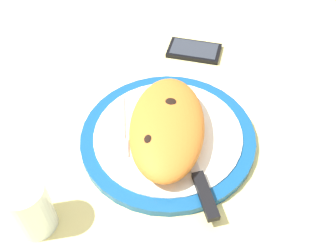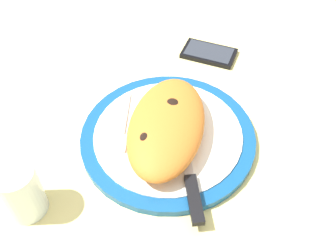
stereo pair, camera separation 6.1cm
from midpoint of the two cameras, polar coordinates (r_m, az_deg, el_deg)
name	(u,v)px [view 1 (the left image)]	position (r cm, az deg, el deg)	size (l,w,h in cm)	color
ground_plane	(168,144)	(75.22, -2.33, -2.81)	(150.00, 150.00, 3.00)	#E5D684
plate	(168,136)	(73.38, -2.39, -1.64)	(32.60, 32.60, 1.83)	navy
calzone	(166,126)	(69.87, -2.78, -0.08)	(25.93, 16.22, 5.95)	orange
fork	(122,131)	(73.52, -9.06, -0.90)	(14.99, 5.31, 0.40)	silver
knife	(200,181)	(65.73, 1.94, -8.10)	(20.51, 10.62, 1.20)	silver
smartphone	(194,50)	(92.71, 1.90, 10.84)	(7.64, 12.45, 1.16)	black
water_glass	(31,210)	(65.17, -21.94, -11.43)	(6.54, 6.54, 9.85)	silver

